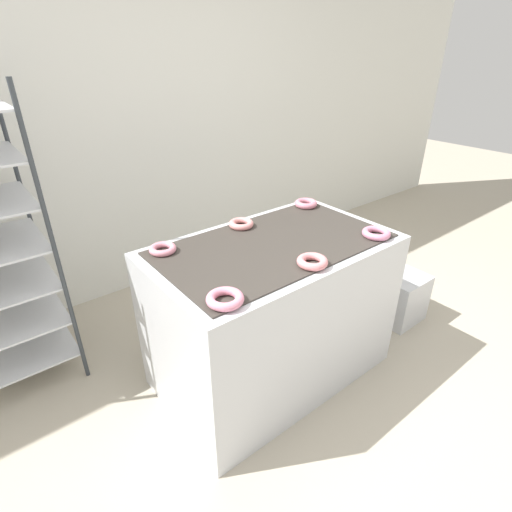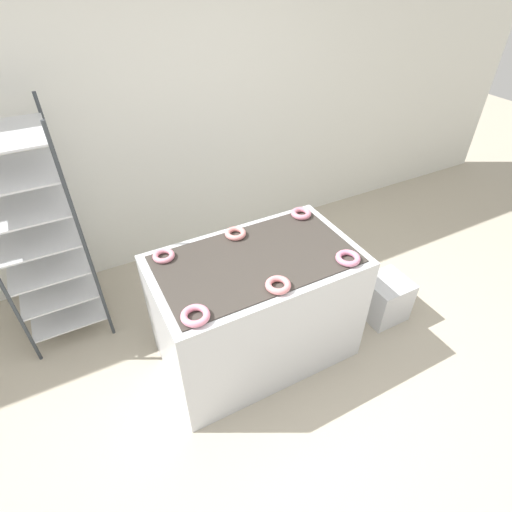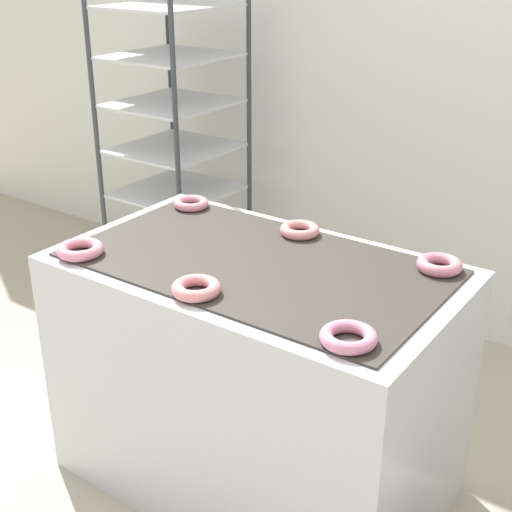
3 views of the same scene
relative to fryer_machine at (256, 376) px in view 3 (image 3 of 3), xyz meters
The scene contains 9 objects.
wall_back 1.77m from the fryer_machine, 90.01° to the left, with size 8.00×0.05×2.80m.
fryer_machine is the anchor object (origin of this frame).
baking_rack_cart 1.56m from the fryer_machine, 141.08° to the left, with size 0.55×0.59×1.67m.
donut_near_left 0.74m from the fryer_machine, 150.43° to the right, with size 0.15×0.15×0.04m, color pink.
donut_near_center 0.54m from the fryer_machine, 92.42° to the right, with size 0.15×0.15×0.04m, color pink.
donut_near_right 0.72m from the fryer_machine, 29.68° to the right, with size 0.15×0.15×0.04m, color pink.
donut_far_left 0.73m from the fryer_machine, 151.51° to the left, with size 0.13×0.13×0.03m, color pink.
donut_far_center 0.53m from the fryer_machine, 91.49° to the left, with size 0.14×0.14×0.04m, color pink.
donut_far_right 0.74m from the fryer_machine, 28.76° to the left, with size 0.14×0.14×0.04m, color #D47D90.
Camera 3 is at (1.20, -1.07, 1.83)m, focal length 50.00 mm.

